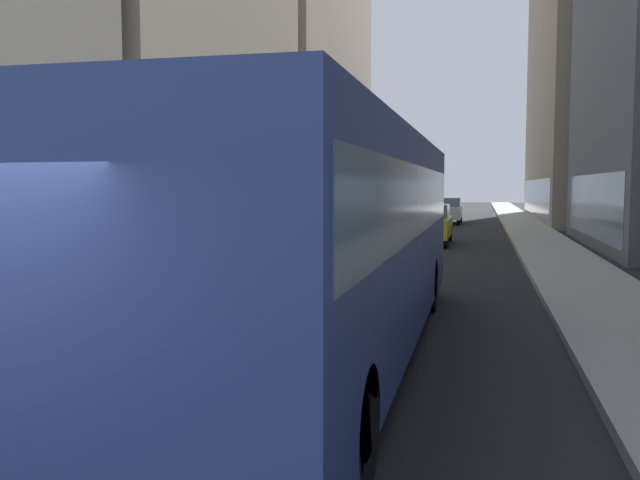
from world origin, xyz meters
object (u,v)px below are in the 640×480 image
pedestrian_with_handbag (39,249)px  pedestrian_in_coat (13,259)px  car_white_van (447,210)px  transit_bus (328,228)px  car_yellow_taxi (429,224)px  car_black_suv (349,218)px  car_silver_sedan (7,303)px

pedestrian_with_handbag → pedestrian_in_coat: bearing=-66.8°
car_white_van → pedestrian_with_handbag: (-7.16, -30.42, 0.19)m
transit_bus → car_yellow_taxi: (0.00, 18.43, -0.96)m
transit_bus → car_yellow_taxi: size_ratio=2.61×
car_white_van → car_black_suv: bearing=-108.7°
car_black_suv → transit_bus: bearing=-79.7°
car_white_van → car_silver_sedan: same height
car_yellow_taxi → car_white_van: bearing=90.0°
transit_bus → pedestrian_in_coat: size_ratio=6.82×
pedestrian_in_coat → pedestrian_with_handbag: bearing=113.2°
car_silver_sedan → car_black_suv: bearing=90.0°
transit_bus → car_black_suv: transit_bus is taller
car_silver_sedan → car_white_van: bearing=83.6°
pedestrian_in_coat → car_yellow_taxi: bearing=69.3°
car_black_suv → car_yellow_taxi: bearing=-42.3°
car_black_suv → pedestrian_with_handbag: size_ratio=2.81×
car_white_van → pedestrian_in_coat: 32.89m
car_black_suv → car_white_van: (4.00, 11.81, -0.00)m
car_black_suv → pedestrian_with_handbag: pedestrian_with_handbag is taller
car_white_van → pedestrian_in_coat: (-6.36, -32.27, 0.19)m
car_black_suv → car_silver_sedan: 23.63m
transit_bus → car_black_suv: size_ratio=2.43×
car_black_suv → pedestrian_with_handbag: bearing=-99.6°
car_yellow_taxi → car_silver_sedan: (-4.00, -19.98, 0.00)m
transit_bus → car_silver_sedan: 4.40m
car_silver_sedan → pedestrian_in_coat: pedestrian_in_coat is taller
transit_bus → pedestrian_with_handbag: 7.99m
car_black_suv → car_white_van: bearing=71.3°
car_white_van → pedestrian_with_handbag: 31.25m
transit_bus → car_white_van: size_ratio=2.42×
car_black_suv → pedestrian_in_coat: pedestrian_in_coat is taller
transit_bus → pedestrian_with_handbag: size_ratio=6.82×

